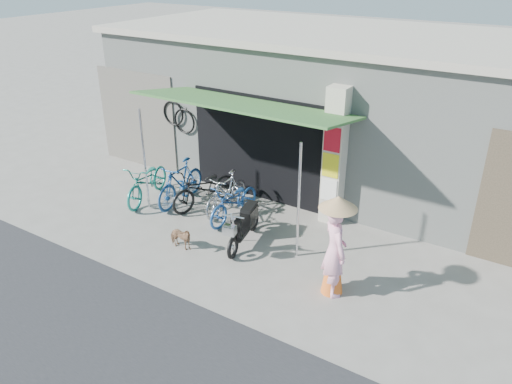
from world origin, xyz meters
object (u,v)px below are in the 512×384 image
Objects in this scene: bike_teal at (148,181)px; moped at (244,224)px; bike_black at (204,188)px; bike_silver at (226,193)px; street_dog at (180,238)px; bike_navy at (234,202)px; nun at (335,247)px; bike_blue at (181,183)px.

bike_teal is 3.05m from moped.
moped is at bearing -12.04° from bike_black.
bike_black is (1.36, 0.44, -0.01)m from bike_teal.
bike_silver is 2.68× the size of street_dog.
bike_silver is (1.92, 0.51, -0.01)m from bike_teal.
bike_navy is 3.23m from nun.
nun is at bearing -19.97° from bike_blue.
bike_teal is 1.13× the size of moped.
street_dog is (0.72, -1.73, -0.22)m from bike_black.
bike_silver reaches higher than bike_navy.
bike_blue is 1.18m from bike_silver.
bike_silver is (1.16, 0.21, -0.05)m from bike_blue.
bike_silver is 3.65m from nun.
street_dog is at bearing -95.47° from bike_navy.
bike_black is 3.07× the size of street_dog.
moped is 0.86× the size of nun.
bike_black is at bearing 140.96° from moped.
bike_blue is 2.97× the size of street_dog.
bike_navy is at bearing 6.51° from bike_black.
bike_black is 0.57m from bike_silver.
bike_blue is 1.54m from bike_navy.
bike_blue is 1.04× the size of bike_navy.
bike_teal reaches higher than bike_navy.
bike_black reaches higher than street_dog.
bike_teal is 2.45m from street_dog.
nun is (2.20, -0.56, 0.50)m from moped.
bike_silver reaches higher than moped.
bike_navy is 1.03× the size of moped.
nun is (3.15, 0.32, 0.67)m from street_dog.
bike_blue is at bearing 7.19° from bike_teal.
bike_teal reaches higher than moped.
street_dog is at bearing -46.60° from bike_teal.
bike_teal is at bearing -170.20° from bike_navy.
nun is (3.30, -1.49, 0.45)m from bike_silver.
street_dog is (1.31, -1.60, -0.27)m from bike_blue.
bike_blue is 2.09m from street_dog.
moped is at bearing 29.84° from nun.
nun reaches higher than street_dog.
bike_teal reaches higher than bike_silver.
moped is (3.02, -0.41, -0.06)m from bike_teal.
bike_navy is at bearing -7.13° from bike_teal.
moped is at bearing -41.80° from bike_navy.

